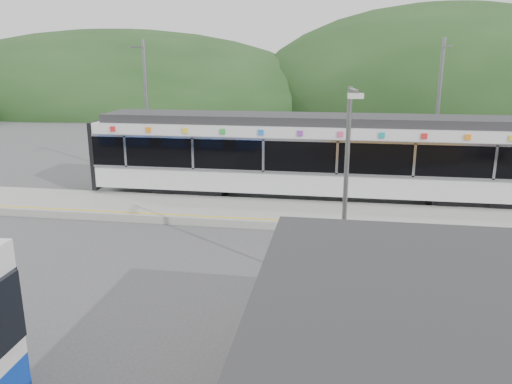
# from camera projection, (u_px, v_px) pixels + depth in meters

# --- Properties ---
(ground) EXTENTS (120.00, 120.00, 0.00)m
(ground) POSITION_uv_depth(u_px,v_px,m) (257.00, 246.00, 16.70)
(ground) COLOR #4C4C4F
(ground) RESTS_ON ground
(hills) EXTENTS (146.00, 149.00, 26.00)m
(hills) POSITION_uv_depth(u_px,v_px,m) (424.00, 209.00, 20.79)
(hills) COLOR #1E3D19
(hills) RESTS_ON ground
(platform) EXTENTS (26.00, 3.20, 0.30)m
(platform) POSITION_uv_depth(u_px,v_px,m) (270.00, 213.00, 19.81)
(platform) COLOR #9E9E99
(platform) RESTS_ON ground
(yellow_line) EXTENTS (26.00, 0.10, 0.01)m
(yellow_line) POSITION_uv_depth(u_px,v_px,m) (266.00, 219.00, 18.53)
(yellow_line) COLOR yellow
(yellow_line) RESTS_ON platform
(train) EXTENTS (20.44, 3.01, 3.74)m
(train) POSITION_uv_depth(u_px,v_px,m) (326.00, 155.00, 21.57)
(train) COLOR black
(train) RESTS_ON ground
(catenary_mast_west) EXTENTS (0.18, 1.80, 7.00)m
(catenary_mast_west) POSITION_uv_depth(u_px,v_px,m) (147.00, 109.00, 25.00)
(catenary_mast_west) COLOR slate
(catenary_mast_west) RESTS_ON ground
(catenary_mast_east) EXTENTS (0.18, 1.80, 7.00)m
(catenary_mast_east) POSITION_uv_depth(u_px,v_px,m) (438.00, 114.00, 22.84)
(catenary_mast_east) COLOR slate
(catenary_mast_east) RESTS_ON ground
(lamp_post) EXTENTS (0.37, 0.99, 5.43)m
(lamp_post) POSITION_uv_depth(u_px,v_px,m) (346.00, 175.00, 12.46)
(lamp_post) COLOR slate
(lamp_post) RESTS_ON ground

